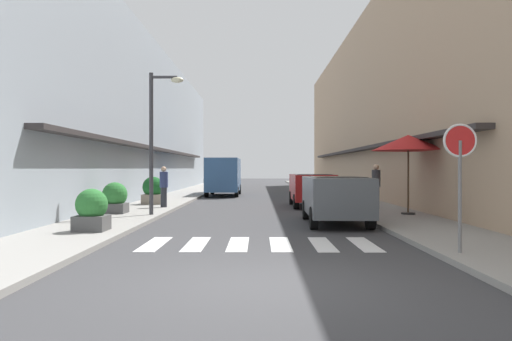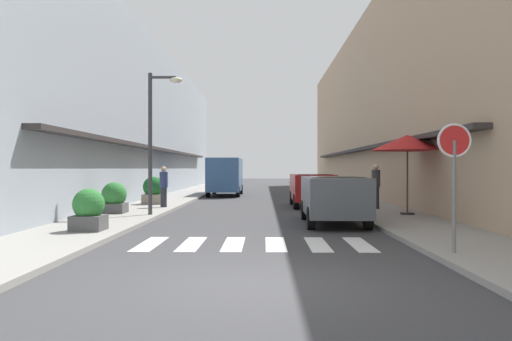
# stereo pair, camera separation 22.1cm
# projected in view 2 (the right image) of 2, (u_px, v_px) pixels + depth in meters

# --- Properties ---
(ground_plane) EXTENTS (113.22, 113.22, 0.00)m
(ground_plane) POSITION_uv_depth(u_px,v_px,m) (260.00, 199.00, 27.98)
(ground_plane) COLOR #38383A
(sidewalk_left) EXTENTS (2.57, 72.05, 0.12)m
(sidewalk_left) POSITION_uv_depth(u_px,v_px,m) (177.00, 198.00, 28.05)
(sidewalk_left) COLOR gray
(sidewalk_left) RESTS_ON ground_plane
(sidewalk_right) EXTENTS (2.57, 72.05, 0.12)m
(sidewalk_right) POSITION_uv_depth(u_px,v_px,m) (344.00, 198.00, 27.90)
(sidewalk_right) COLOR gray
(sidewalk_right) RESTS_ON ground_plane
(building_row_left) EXTENTS (5.50, 48.32, 9.13)m
(building_row_left) POSITION_uv_depth(u_px,v_px,m) (118.00, 121.00, 29.66)
(building_row_left) COLOR #939EA8
(building_row_left) RESTS_ON ground_plane
(building_row_right) EXTENTS (5.50, 48.32, 10.72)m
(building_row_right) POSITION_uv_depth(u_px,v_px,m) (404.00, 107.00, 29.40)
(building_row_right) COLOR tan
(building_row_right) RESTS_ON ground_plane
(crosswalk) EXTENTS (5.20, 2.20, 0.01)m
(crosswalk) POSITION_uv_depth(u_px,v_px,m) (255.00, 244.00, 11.28)
(crosswalk) COLOR silver
(crosswalk) RESTS_ON ground_plane
(parked_car_near) EXTENTS (1.87, 4.32, 1.47)m
(parked_car_near) POSITION_uv_depth(u_px,v_px,m) (334.00, 194.00, 15.36)
(parked_car_near) COLOR #4C5156
(parked_car_near) RESTS_ON ground_plane
(parked_car_mid) EXTENTS (1.81, 4.10, 1.47)m
(parked_car_mid) POSITION_uv_depth(u_px,v_px,m) (312.00, 186.00, 22.29)
(parked_car_mid) COLOR maroon
(parked_car_mid) RESTS_ON ground_plane
(delivery_van) EXTENTS (2.03, 5.41, 2.37)m
(delivery_van) POSITION_uv_depth(u_px,v_px,m) (225.00, 173.00, 31.45)
(delivery_van) COLOR #33598C
(delivery_van) RESTS_ON ground_plane
(round_street_sign) EXTENTS (0.65, 0.07, 2.46)m
(round_street_sign) POSITION_uv_depth(u_px,v_px,m) (454.00, 154.00, 9.44)
(round_street_sign) COLOR slate
(round_street_sign) RESTS_ON sidewalk_right
(street_lamp) EXTENTS (1.19, 0.28, 4.91)m
(street_lamp) POSITION_uv_depth(u_px,v_px,m) (156.00, 127.00, 17.29)
(street_lamp) COLOR #38383D
(street_lamp) RESTS_ON sidewalk_left
(cafe_umbrella) EXTENTS (2.56, 2.56, 2.77)m
(cafe_umbrella) POSITION_uv_depth(u_px,v_px,m) (407.00, 143.00, 17.33)
(cafe_umbrella) COLOR #262626
(cafe_umbrella) RESTS_ON sidewalk_right
(planter_corner) EXTENTS (0.81, 0.81, 1.08)m
(planter_corner) POSITION_uv_depth(u_px,v_px,m) (89.00, 210.00, 12.84)
(planter_corner) COLOR #4C4C4C
(planter_corner) RESTS_ON sidewalk_left
(planter_midblock) EXTENTS (0.89, 0.89, 1.11)m
(planter_midblock) POSITION_uv_depth(u_px,v_px,m) (114.00, 198.00, 17.88)
(planter_midblock) COLOR #4C4C4C
(planter_midblock) RESTS_ON sidewalk_left
(planter_far) EXTENTS (0.94, 0.94, 1.23)m
(planter_far) POSITION_uv_depth(u_px,v_px,m) (153.00, 191.00, 22.48)
(planter_far) COLOR gray
(planter_far) RESTS_ON sidewalk_left
(pedestrian_walking_near) EXTENTS (0.34, 0.34, 1.78)m
(pedestrian_walking_near) POSITION_uv_depth(u_px,v_px,m) (376.00, 185.00, 19.79)
(pedestrian_walking_near) COLOR #282B33
(pedestrian_walking_near) RESTS_ON sidewalk_right
(pedestrian_walking_far) EXTENTS (0.34, 0.34, 1.68)m
(pedestrian_walking_far) POSITION_uv_depth(u_px,v_px,m) (164.00, 186.00, 20.63)
(pedestrian_walking_far) COLOR #282B33
(pedestrian_walking_far) RESTS_ON sidewalk_left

